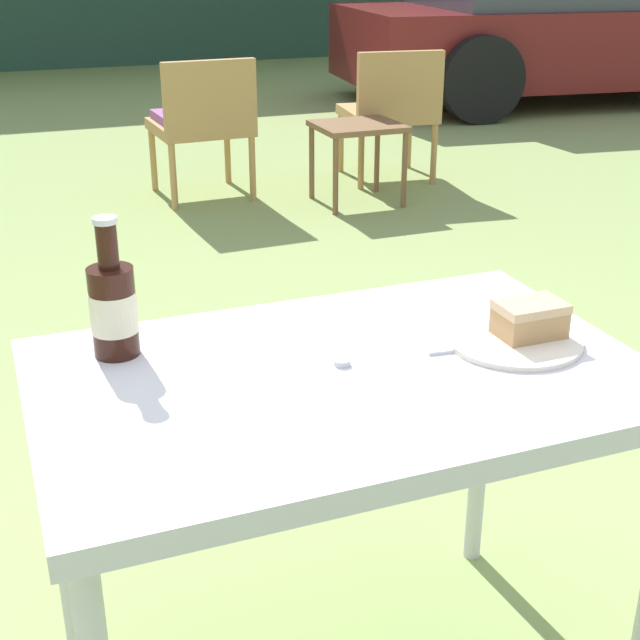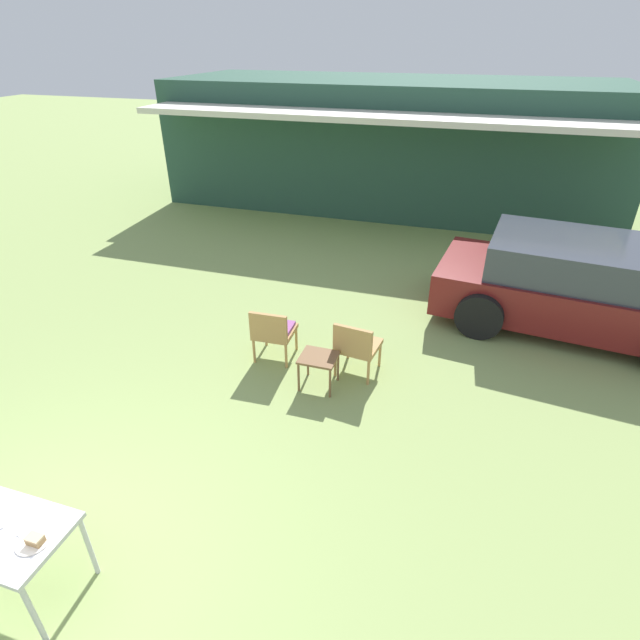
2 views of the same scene
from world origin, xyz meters
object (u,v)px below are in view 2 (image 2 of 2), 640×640
at_px(wicker_chair_plain, 356,345).
at_px(patio_table, 2,536).
at_px(cake_on_plate, 34,541).
at_px(parked_car, 575,286).
at_px(wicker_chair_cushioned, 273,330).
at_px(garden_side_table, 319,361).

bearing_deg(wicker_chair_plain, patio_table, 70.46).
distance_m(patio_table, cake_on_plate, 0.35).
bearing_deg(parked_car, wicker_chair_cushioned, -143.85).
relative_size(wicker_chair_cushioned, patio_table, 0.78).
bearing_deg(parked_car, wicker_chair_plain, -134.37).
distance_m(wicker_chair_plain, cake_on_plate, 3.93).
bearing_deg(patio_table, parked_car, 52.03).
bearing_deg(garden_side_table, wicker_chair_plain, 45.07).
height_order(wicker_chair_cushioned, cake_on_plate, wicker_chair_cushioned).
xyz_separation_m(parked_car, patio_table, (-4.56, -5.84, -0.02)).
height_order(parked_car, cake_on_plate, parked_car).
relative_size(wicker_chair_plain, garden_side_table, 1.72).
xyz_separation_m(garden_side_table, patio_table, (-1.44, -3.24, 0.26)).
distance_m(wicker_chair_cushioned, wicker_chair_plain, 1.14).
xyz_separation_m(wicker_chair_cushioned, garden_side_table, (0.76, -0.40, -0.07)).
xyz_separation_m(wicker_chair_cushioned, cake_on_plate, (-0.34, -3.65, 0.28)).
bearing_deg(garden_side_table, cake_on_plate, -108.71).
bearing_deg(wicker_chair_cushioned, wicker_chair_plain, 176.59).
height_order(wicker_chair_cushioned, wicker_chair_plain, same).
distance_m(parked_car, patio_table, 7.41).
height_order(parked_car, garden_side_table, parked_car).
distance_m(garden_side_table, patio_table, 3.55).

